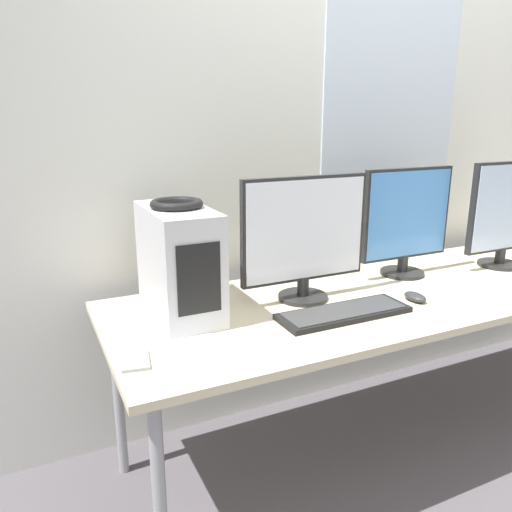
{
  "coord_description": "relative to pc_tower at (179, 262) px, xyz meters",
  "views": [
    {
      "loc": [
        -1.46,
        -1.11,
        1.42
      ],
      "look_at": [
        -0.75,
        0.4,
        0.95
      ],
      "focal_mm": 35.0,
      "sensor_mm": 36.0,
      "label": 1
    }
  ],
  "objects": [
    {
      "name": "desk",
      "position": [
        0.98,
        -0.14,
        -0.23
      ],
      "size": [
        2.56,
        0.8,
        0.73
      ],
      "color": "beige",
      "rests_on": "ground_plane"
    },
    {
      "name": "wall_back",
      "position": [
        0.98,
        0.39,
        0.42
      ],
      "size": [
        8.0,
        0.07,
        2.7
      ],
      "color": "silver",
      "rests_on": "ground_plane"
    },
    {
      "name": "mouse",
      "position": [
        0.85,
        -0.27,
        -0.18
      ],
      "size": [
        0.06,
        0.1,
        0.03
      ],
      "color": "#2D2D2D",
      "rests_on": "desk"
    },
    {
      "name": "monitor_main",
      "position": [
        0.47,
        -0.06,
        0.06
      ],
      "size": [
        0.52,
        0.19,
        0.48
      ],
      "color": "black",
      "rests_on": "desk"
    },
    {
      "name": "monitor_right_near",
      "position": [
        1.04,
        0.01,
        0.05
      ],
      "size": [
        0.46,
        0.19,
        0.48
      ],
      "color": "black",
      "rests_on": "desk"
    },
    {
      "name": "ground_plane",
      "position": [
        0.98,
        -0.53,
        -0.93
      ],
      "size": [
        14.0,
        14.0,
        0.0
      ],
      "primitive_type": "plane",
      "color": "#565156"
    },
    {
      "name": "monitor_right_far",
      "position": [
        1.55,
        -0.08,
        0.06
      ],
      "size": [
        0.45,
        0.19,
        0.49
      ],
      "color": "black",
      "rests_on": "desk"
    },
    {
      "name": "paper_sheet_left",
      "position": [
        -0.04,
        -0.35,
        -0.19
      ],
      "size": [
        0.29,
        0.35,
        0.0
      ],
      "rotation": [
        0.0,
        0.0,
        0.32
      ],
      "color": "white",
      "rests_on": "desk"
    },
    {
      "name": "headphones",
      "position": [
        0.0,
        0.0,
        0.21
      ],
      "size": [
        0.18,
        0.18,
        0.03
      ],
      "color": "black",
      "rests_on": "pc_tower"
    },
    {
      "name": "pc_tower",
      "position": [
        0.0,
        0.0,
        0.0
      ],
      "size": [
        0.21,
        0.43,
        0.39
      ],
      "color": "silver",
      "rests_on": "desk"
    },
    {
      "name": "cell_phone",
      "position": [
        -0.23,
        -0.31,
        -0.19
      ],
      "size": [
        0.1,
        0.13,
        0.01
      ],
      "rotation": [
        0.0,
        0.0,
        -0.17
      ],
      "color": "#99999E",
      "rests_on": "desk"
    },
    {
      "name": "keyboard",
      "position": [
        0.52,
        -0.28,
        -0.18
      ],
      "size": [
        0.49,
        0.16,
        0.02
      ],
      "color": "black",
      "rests_on": "desk"
    }
  ]
}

